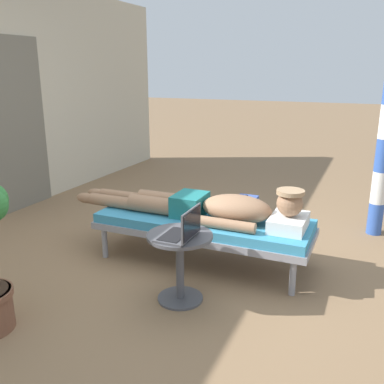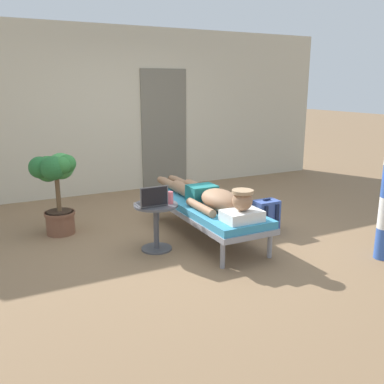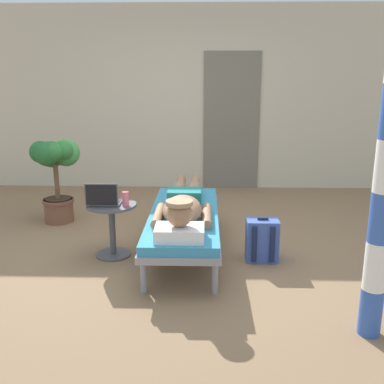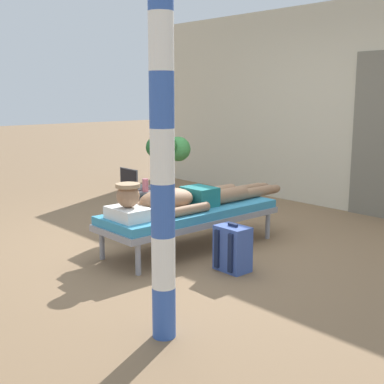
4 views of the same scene
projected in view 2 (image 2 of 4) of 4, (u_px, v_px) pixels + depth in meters
ground_plane at (188, 236)px, 5.12m from camera, size 40.00×40.00×0.00m
house_wall_back at (129, 111)px, 7.12m from camera, size 7.60×0.20×2.70m
house_door_panel at (164, 129)px, 7.37m from camera, size 0.84×0.03×2.04m
lounge_chair at (207, 209)px, 5.00m from camera, size 0.68×1.90×0.42m
person_reclining at (210, 197)px, 4.90m from camera, size 0.53×2.17×0.33m
side_table at (156, 219)px, 4.61m from camera, size 0.48×0.48×0.52m
laptop at (152, 201)px, 4.49m from camera, size 0.31×0.24×0.23m
drink_glass at (170, 198)px, 4.58m from camera, size 0.06×0.06×0.13m
backpack at (266, 216)px, 5.23m from camera, size 0.30×0.26×0.42m
potted_plant at (55, 180)px, 5.07m from camera, size 0.55×0.56×0.98m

